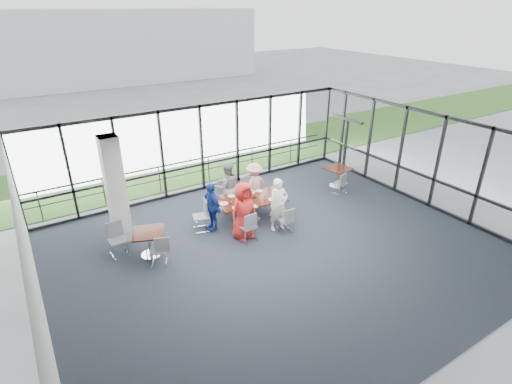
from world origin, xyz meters
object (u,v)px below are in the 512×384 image
chair_main_nr (286,220)px  chair_spare_lb (118,240)px  side_table_right (338,171)px  diner_far_left (227,187)px  side_table_left (149,236)px  diner_far_right (254,185)px  diner_near_right (279,205)px  chair_main_end (201,217)px  chair_spare_la (158,250)px  chair_main_fl (227,196)px  chair_spare_r (340,183)px  diner_near_left (243,211)px  chair_main_nl (247,226)px  main_table (251,202)px  chair_main_fr (251,191)px  structural_column (116,190)px  diner_end (211,206)px

chair_main_nr → chair_spare_lb: chair_spare_lb is taller
side_table_right → diner_far_left: size_ratio=0.56×
side_table_left → side_table_right: 7.63m
side_table_left → diner_far_right: diner_far_right is taller
side_table_right → chair_main_nr: bearing=-155.1°
side_table_left → diner_near_right: bearing=-10.4°
chair_main_end → chair_spare_la: chair_main_end is taller
diner_far_right → chair_main_fl: bearing=-21.6°
side_table_right → chair_main_nr: chair_main_nr is taller
chair_main_end → chair_spare_r: bearing=101.8°
diner_far_right → chair_spare_lb: 4.84m
diner_near_left → chair_main_nl: (0.03, -0.18, -0.43)m
diner_near_right → chair_spare_lb: 4.74m
diner_near_left → chair_main_nr: diner_near_left is taller
main_table → chair_main_fr: bearing=67.0°
chair_spare_la → diner_near_right: bearing=21.5°
main_table → chair_main_end: 1.69m
structural_column → chair_main_fr: structural_column is taller
structural_column → diner_end: (2.52, -0.88, -0.82)m
diner_near_left → diner_near_right: bearing=-12.1°
diner_far_left → chair_main_end: (-1.30, -0.66, -0.42)m
diner_far_right → chair_main_fr: bearing=-91.6°
chair_main_fl → chair_main_end: bearing=35.9°
diner_near_right → diner_far_right: 1.76m
side_table_right → diner_end: bearing=-176.5°
main_table → side_table_right: same height
side_table_right → diner_far_right: size_ratio=0.63×
diner_near_right → chair_main_end: size_ratio=1.79×
diner_end → diner_near_right: bearing=53.1°
diner_far_left → chair_main_fl: diner_far_left is taller
chair_spare_lb → chair_spare_r: (7.99, -0.30, -0.05)m
side_table_right → chair_main_end: (-5.82, -0.23, -0.17)m
side_table_left → chair_spare_r: 7.25m
diner_near_right → chair_spare_lb: bearing=172.3°
diner_far_right → chair_spare_la: bearing=15.8°
chair_spare_lb → diner_near_left: bearing=160.9°
structural_column → side_table_left: structural_column is taller
side_table_right → diner_end: 5.51m
main_table → chair_spare_la: bearing=-158.1°
side_table_right → diner_end: diner_end is taller
side_table_right → diner_near_left: bearing=-165.2°
diner_near_left → chair_main_fl: bearing=70.4°
diner_far_right → diner_end: diner_far_right is taller
structural_column → diner_far_right: bearing=-2.9°
side_table_right → diner_near_right: bearing=-159.2°
chair_spare_r → chair_main_fr: bearing=146.0°
structural_column → chair_spare_la: 2.19m
structural_column → chair_main_fr: size_ratio=3.41×
chair_main_fr → diner_near_right: bearing=102.7°
side_table_right → diner_far_left: diner_far_left is taller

